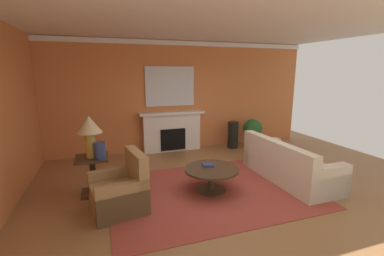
{
  "coord_description": "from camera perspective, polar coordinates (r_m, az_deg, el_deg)",
  "views": [
    {
      "loc": [
        -2.07,
        -4.25,
        2.2
      ],
      "look_at": [
        -0.29,
        1.0,
        1.0
      ],
      "focal_mm": 24.52,
      "sensor_mm": 36.0,
      "label": 1
    }
  ],
  "objects": [
    {
      "name": "ground_plane",
      "position": [
        5.22,
        6.67,
        -12.82
      ],
      "size": [
        9.29,
        9.29,
        0.0
      ],
      "primitive_type": "plane",
      "color": "olive"
    },
    {
      "name": "wall_fireplace",
      "position": [
        7.49,
        -2.66,
        6.93
      ],
      "size": [
        7.74,
        0.12,
        3.02
      ],
      "primitive_type": "cube",
      "color": "#CC723D",
      "rests_on": "ground_plane"
    },
    {
      "name": "ceiling_panel",
      "position": [
        5.07,
        6.03,
        21.83
      ],
      "size": [
        7.74,
        6.3,
        0.06
      ],
      "primitive_type": "cube",
      "color": "white"
    },
    {
      "name": "crown_moulding",
      "position": [
        7.41,
        -2.6,
        17.96
      ],
      "size": [
        7.74,
        0.08,
        0.12
      ],
      "primitive_type": "cube",
      "color": "white"
    },
    {
      "name": "area_rug",
      "position": [
        5.09,
        4.15,
        -13.39
      ],
      "size": [
        3.67,
        2.7,
        0.01
      ],
      "primitive_type": "cube",
      "color": "#993D33",
      "rests_on": "ground_plane"
    },
    {
      "name": "fireplace",
      "position": [
        7.36,
        -4.39,
        -0.94
      ],
      "size": [
        1.8,
        0.35,
        1.11
      ],
      "color": "white",
      "rests_on": "ground_plane"
    },
    {
      "name": "mantel_mirror",
      "position": [
        7.3,
        -4.8,
        9.01
      ],
      "size": [
        1.37,
        0.04,
        1.07
      ],
      "primitive_type": "cube",
      "color": "silver"
    },
    {
      "name": "sofa",
      "position": [
        5.79,
        20.03,
        -7.75
      ],
      "size": [
        0.94,
        2.12,
        0.85
      ],
      "color": "beige",
      "rests_on": "ground_plane"
    },
    {
      "name": "armchair_near_window",
      "position": [
        4.47,
        -15.22,
        -13.31
      ],
      "size": [
        0.92,
        0.92,
        0.95
      ],
      "color": "#9E7A4C",
      "rests_on": "ground_plane"
    },
    {
      "name": "coffee_table",
      "position": [
        4.95,
        4.21,
        -9.95
      ],
      "size": [
        1.0,
        1.0,
        0.45
      ],
      "color": "#3D2D1E",
      "rests_on": "ground_plane"
    },
    {
      "name": "side_table",
      "position": [
        5.14,
        -20.74,
        -9.11
      ],
      "size": [
        0.56,
        0.56,
        0.7
      ],
      "color": "#3D2D1E",
      "rests_on": "ground_plane"
    },
    {
      "name": "table_lamp",
      "position": [
        4.92,
        -21.46,
        -0.1
      ],
      "size": [
        0.44,
        0.44,
        0.75
      ],
      "color": "#B28E38",
      "rests_on": "side_table"
    },
    {
      "name": "vase_on_side_table",
      "position": [
        4.88,
        -19.41,
        -4.6
      ],
      "size": [
        0.2,
        0.2,
        0.29
      ],
      "primitive_type": "cylinder",
      "color": "navy",
      "rests_on": "side_table"
    },
    {
      "name": "vase_tall_corner",
      "position": [
        7.74,
        8.9,
        -1.47
      ],
      "size": [
        0.31,
        0.31,
        0.77
      ],
      "primitive_type": "cylinder",
      "color": "black",
      "rests_on": "ground_plane"
    },
    {
      "name": "book_red_cover",
      "position": [
        5.0,
        3.49,
        -8.03
      ],
      "size": [
        0.24,
        0.21,
        0.04
      ],
      "primitive_type": "cube",
      "rotation": [
        0.0,
        0.0,
        -0.26
      ],
      "color": "navy",
      "rests_on": "coffee_table"
    },
    {
      "name": "potted_plant",
      "position": [
        7.95,
        13.01,
        -0.51
      ],
      "size": [
        0.56,
        0.56,
        0.83
      ],
      "color": "#333333",
      "rests_on": "ground_plane"
    }
  ]
}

